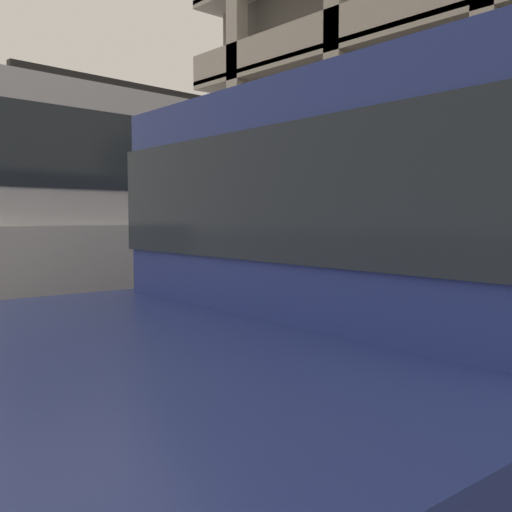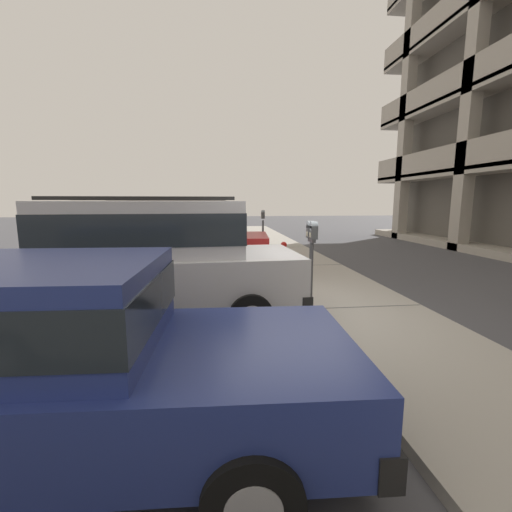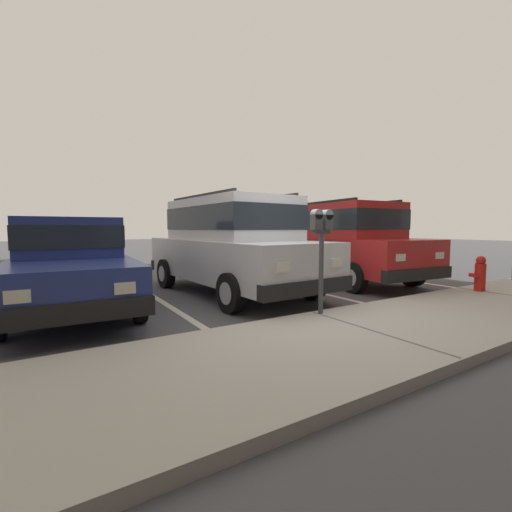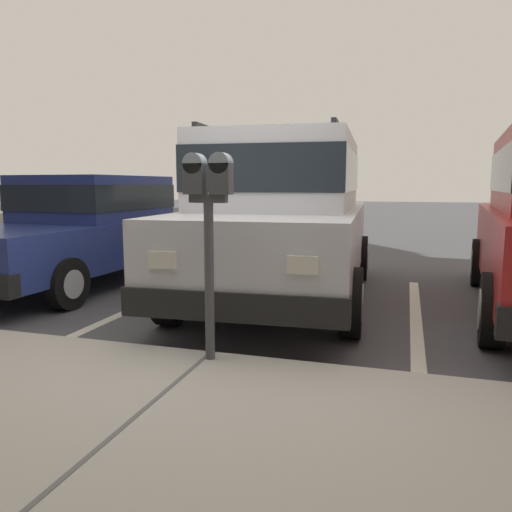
{
  "view_description": "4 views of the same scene",
  "coord_description": "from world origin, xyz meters",
  "views": [
    {
      "loc": [
        4.06,
        -4.71,
        1.18
      ],
      "look_at": [
        -0.2,
        -0.91,
        0.79
      ],
      "focal_mm": 40.0,
      "sensor_mm": 36.0,
      "label": 1
    },
    {
      "loc": [
        5.58,
        -1.24,
        1.97
      ],
      "look_at": [
        0.19,
        -0.63,
        1.1
      ],
      "focal_mm": 24.0,
      "sensor_mm": 36.0,
      "label": 2
    },
    {
      "loc": [
        3.36,
        4.06,
        1.37
      ],
      "look_at": [
        0.23,
        -1.01,
        0.88
      ],
      "focal_mm": 24.0,
      "sensor_mm": 36.0,
      "label": 3
    },
    {
      "loc": [
        -1.42,
        3.69,
        1.41
      ],
      "look_at": [
        -0.05,
        -0.82,
        0.74
      ],
      "focal_mm": 35.0,
      "sensor_mm": 36.0,
      "label": 4
    }
  ],
  "objects": [
    {
      "name": "sidewalk",
      "position": [
        0.0,
        1.3,
        0.06
      ],
      "size": [
        40.0,
        2.2,
        0.12
      ],
      "color": "#ADA89E",
      "rests_on": "ground_plane"
    },
    {
      "name": "parking_meter_far",
      "position": [
        -6.26,
        0.35,
        1.13
      ],
      "size": [
        0.15,
        0.12,
        1.55
      ],
      "color": "#595B60",
      "rests_on": "sidewalk"
    },
    {
      "name": "silver_suv",
      "position": [
        0.04,
        -2.31,
        1.09
      ],
      "size": [
        2.22,
        4.88,
        2.03
      ],
      "rotation": [
        0.0,
        0.0,
        0.06
      ],
      "color": "silver",
      "rests_on": "ground_plane"
    },
    {
      "name": "red_sedan",
      "position": [
        -3.19,
        -2.35,
        1.09
      ],
      "size": [
        2.31,
        4.93,
        2.03
      ],
      "rotation": [
        0.0,
        0.0,
        -0.09
      ],
      "color": "red",
      "rests_on": "ground_plane"
    },
    {
      "name": "parking_meter_near",
      "position": [
        -0.05,
        0.35,
        1.25
      ],
      "size": [
        0.35,
        0.12,
        1.52
      ],
      "color": "#47474C",
      "rests_on": "sidewalk"
    },
    {
      "name": "dark_hatchback",
      "position": [
        3.0,
        -2.51,
        0.82
      ],
      "size": [
        1.98,
        4.55,
        1.54
      ],
      "rotation": [
        0.0,
        0.0,
        -0.04
      ],
      "color": "navy",
      "rests_on": "ground_plane"
    },
    {
      "name": "ground_plane",
      "position": [
        0.0,
        0.0,
        -0.05
      ],
      "size": [
        80.0,
        80.0,
        0.1
      ],
      "color": "#4C4C51"
    },
    {
      "name": "fire_hydrant",
      "position": [
        -4.01,
        0.65,
        0.46
      ],
      "size": [
        0.3,
        0.3,
        0.7
      ],
      "color": "red",
      "rests_on": "sidewalk"
    },
    {
      "name": "parking_stall_lines",
      "position": [
        1.55,
        -1.4,
        0.0
      ],
      "size": [
        12.55,
        4.8,
        0.01
      ],
      "color": "silver",
      "rests_on": "ground_plane"
    }
  ]
}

